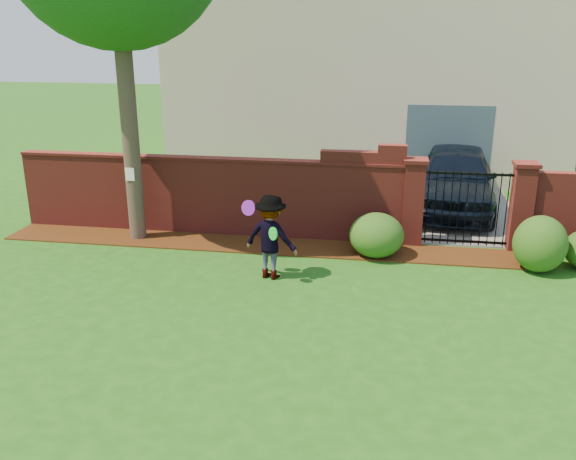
% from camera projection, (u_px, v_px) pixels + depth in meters
% --- Properties ---
extents(ground, '(80.00, 80.00, 0.01)m').
position_uv_depth(ground, '(267.00, 318.00, 9.87)').
color(ground, '#1F5415').
rests_on(ground, ground).
extents(mulch_bed, '(11.10, 1.08, 0.03)m').
position_uv_depth(mulch_bed, '(254.00, 245.00, 13.13)').
color(mulch_bed, '#381B0A').
rests_on(mulch_bed, ground).
extents(brick_wall, '(8.70, 0.31, 2.16)m').
position_uv_depth(brick_wall, '(213.00, 194.00, 13.62)').
color(brick_wall, maroon).
rests_on(brick_wall, ground).
extents(pillar_left, '(0.50, 0.50, 1.88)m').
position_uv_depth(pillar_left, '(413.00, 201.00, 12.93)').
color(pillar_left, maroon).
rests_on(pillar_left, ground).
extents(pillar_right, '(0.50, 0.50, 1.88)m').
position_uv_depth(pillar_right, '(521.00, 206.00, 12.59)').
color(pillar_right, maroon).
rests_on(pillar_right, ground).
extents(iron_gate, '(1.78, 0.03, 1.60)m').
position_uv_depth(iron_gate, '(466.00, 208.00, 12.79)').
color(iron_gate, black).
rests_on(iron_gate, ground).
extents(driveway, '(3.20, 8.00, 0.01)m').
position_uv_depth(driveway, '(447.00, 197.00, 16.81)').
color(driveway, slate).
rests_on(driveway, ground).
extents(house, '(12.40, 6.40, 6.30)m').
position_uv_depth(house, '(367.00, 69.00, 19.93)').
color(house, beige).
rests_on(house, ground).
extents(car, '(2.38, 4.95, 1.63)m').
position_uv_depth(car, '(455.00, 181.00, 15.25)').
color(car, black).
rests_on(car, ground).
extents(paper_notice, '(0.20, 0.01, 0.28)m').
position_uv_depth(paper_notice, '(130.00, 174.00, 12.95)').
color(paper_notice, white).
rests_on(paper_notice, tree).
extents(shrub_left, '(1.11, 1.11, 0.91)m').
position_uv_depth(shrub_left, '(377.00, 235.00, 12.38)').
color(shrub_left, '#1C4E17').
rests_on(shrub_left, ground).
extents(shrub_middle, '(1.01, 1.01, 1.11)m').
position_uv_depth(shrub_middle, '(540.00, 244.00, 11.59)').
color(shrub_middle, '#1C4E17').
rests_on(shrub_middle, ground).
extents(man, '(1.15, 0.85, 1.60)m').
position_uv_depth(man, '(270.00, 237.00, 11.20)').
color(man, gray).
rests_on(man, ground).
extents(frisbee_purple, '(0.30, 0.18, 0.29)m').
position_uv_depth(frisbee_purple, '(248.00, 208.00, 11.19)').
color(frisbee_purple, purple).
rests_on(frisbee_purple, man).
extents(frisbee_green, '(0.21, 0.21, 0.24)m').
position_uv_depth(frisbee_green, '(273.00, 234.00, 10.85)').
color(frisbee_green, green).
rests_on(frisbee_green, man).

